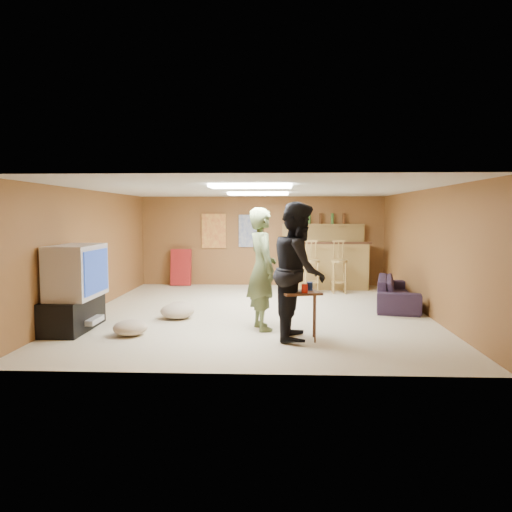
{
  "coord_description": "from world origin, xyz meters",
  "views": [
    {
      "loc": [
        0.41,
        -8.87,
        1.76
      ],
      "look_at": [
        0.0,
        0.2,
        1.0
      ],
      "focal_mm": 35.0,
      "sensor_mm": 36.0,
      "label": 1
    }
  ],
  "objects_px": {
    "person_black": "(299,271)",
    "bar_counter": "(324,265)",
    "tv_body": "(76,271)",
    "tray_table": "(300,316)",
    "sofa": "(399,292)",
    "person_olive": "(262,269)"
  },
  "relations": [
    {
      "from": "person_black",
      "to": "bar_counter",
      "type": "bearing_deg",
      "value": -5.52
    },
    {
      "from": "person_olive",
      "to": "person_black",
      "type": "distance_m",
      "value": 0.76
    },
    {
      "from": "tv_body",
      "to": "person_olive",
      "type": "bearing_deg",
      "value": 3.56
    },
    {
      "from": "bar_counter",
      "to": "person_olive",
      "type": "distance_m",
      "value": 4.5
    },
    {
      "from": "bar_counter",
      "to": "person_black",
      "type": "bearing_deg",
      "value": -99.46
    },
    {
      "from": "person_black",
      "to": "sofa",
      "type": "relative_size",
      "value": 1.0
    },
    {
      "from": "tv_body",
      "to": "sofa",
      "type": "bearing_deg",
      "value": 21.82
    },
    {
      "from": "tv_body",
      "to": "tray_table",
      "type": "height_order",
      "value": "tv_body"
    },
    {
      "from": "person_black",
      "to": "tv_body",
      "type": "bearing_deg",
      "value": 87.87
    },
    {
      "from": "tray_table",
      "to": "tv_body",
      "type": "bearing_deg",
      "value": 172.39
    },
    {
      "from": "bar_counter",
      "to": "person_olive",
      "type": "bearing_deg",
      "value": -107.39
    },
    {
      "from": "person_black",
      "to": "tray_table",
      "type": "distance_m",
      "value": 0.63
    },
    {
      "from": "person_olive",
      "to": "sofa",
      "type": "distance_m",
      "value": 3.28
    },
    {
      "from": "bar_counter",
      "to": "person_olive",
      "type": "relative_size",
      "value": 1.07
    },
    {
      "from": "tv_body",
      "to": "bar_counter",
      "type": "distance_m",
      "value": 6.09
    },
    {
      "from": "person_olive",
      "to": "tray_table",
      "type": "height_order",
      "value": "person_olive"
    },
    {
      "from": "bar_counter",
      "to": "sofa",
      "type": "xyz_separation_m",
      "value": [
        1.2,
        -2.31,
        -0.27
      ]
    },
    {
      "from": "tv_body",
      "to": "person_black",
      "type": "relative_size",
      "value": 0.57
    },
    {
      "from": "sofa",
      "to": "tray_table",
      "type": "bearing_deg",
      "value": 155.13
    },
    {
      "from": "bar_counter",
      "to": "person_olive",
      "type": "height_order",
      "value": "person_olive"
    },
    {
      "from": "bar_counter",
      "to": "person_black",
      "type": "xyz_separation_m",
      "value": [
        -0.8,
        -4.81,
        0.42
      ]
    },
    {
      "from": "tv_body",
      "to": "sofa",
      "type": "height_order",
      "value": "tv_body"
    }
  ]
}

